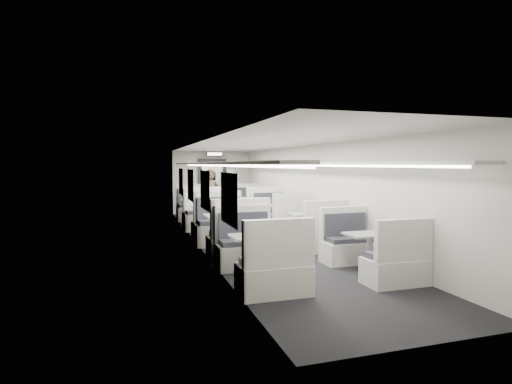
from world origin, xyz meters
TOP-DOWN VIEW (x-y plane):
  - room at (0.00, 0.00)m, footprint 3.24×12.24m
  - booth_left_a at (-1.00, 3.24)m, footprint 1.12×2.27m
  - booth_left_b at (-1.00, 1.20)m, footprint 1.14×2.31m
  - booth_left_c at (-1.00, -1.01)m, footprint 1.16×2.35m
  - booth_left_d at (-1.00, -3.19)m, footprint 1.05×2.13m
  - booth_right_a at (1.00, 3.64)m, footprint 1.09×2.22m
  - booth_right_b at (1.00, 1.16)m, footprint 1.07×2.18m
  - booth_right_c at (1.00, -0.74)m, footprint 1.05×2.12m
  - booth_right_d at (1.00, -3.34)m, footprint 0.98×1.99m
  - passenger at (-0.66, 2.75)m, footprint 0.76×0.65m
  - window_a at (-1.49, 3.40)m, footprint 0.02×1.18m
  - window_b at (-1.49, 1.20)m, footprint 0.02×1.18m
  - window_c at (-1.49, -1.00)m, footprint 0.02×1.18m
  - window_d at (-1.49, -3.20)m, footprint 0.02×1.18m
  - luggage_rack_left at (-1.24, -0.30)m, footprint 0.46×10.40m
  - luggage_rack_right at (1.24, -0.30)m, footprint 0.46×10.40m
  - vestibule_door at (0.00, 5.93)m, footprint 1.10×0.13m
  - exit_sign at (0.00, 5.44)m, footprint 0.62×0.12m
  - wall_notice at (0.75, 5.92)m, footprint 0.32×0.02m

SIDE VIEW (x-z plane):
  - booth_right_d at x=1.00m, z-range -0.18..0.89m
  - booth_right_c at x=1.00m, z-range -0.19..0.95m
  - booth_left_d at x=-1.00m, z-range -0.19..0.95m
  - booth_right_b at x=1.00m, z-range -0.19..0.97m
  - booth_right_a at x=1.00m, z-range -0.20..0.99m
  - booth_left_a at x=-1.00m, z-range -0.20..1.01m
  - booth_left_b at x=-1.00m, z-range -0.20..1.03m
  - booth_left_c at x=-1.00m, z-range -0.21..1.05m
  - passenger at x=-0.66m, z-range 0.00..1.76m
  - vestibule_door at x=0.00m, z-range -0.01..2.09m
  - room at x=0.00m, z-range -0.12..2.52m
  - window_a at x=-1.49m, z-range 0.93..1.77m
  - window_b at x=-1.49m, z-range 0.93..1.77m
  - window_c at x=-1.49m, z-range 0.93..1.77m
  - window_d at x=-1.49m, z-range 0.93..1.77m
  - wall_notice at x=0.75m, z-range 1.30..1.70m
  - luggage_rack_left at x=-1.24m, z-range 1.87..1.96m
  - luggage_rack_right at x=1.24m, z-range 1.87..1.96m
  - exit_sign at x=0.00m, z-range 2.20..2.36m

